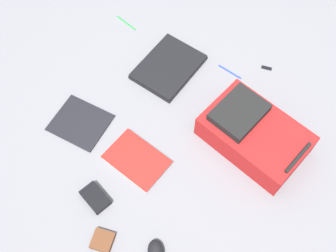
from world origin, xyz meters
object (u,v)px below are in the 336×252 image
object	(u,v)px
pen_black	(126,23)
earbud_pouch	(103,241)
laptop	(169,67)
backpack	(253,133)
book_red	(137,160)
computer_mouse	(156,251)
power_brick	(95,198)
pen_blue	(230,71)
book_comic	(80,123)
usb_stick	(267,68)

from	to	relation	value
pen_black	earbud_pouch	xyz separation A→B (m)	(1.01, 0.58, 0.01)
laptop	backpack	bearing A→B (deg)	74.13
earbud_pouch	book_red	bearing A→B (deg)	-167.60
backpack	pen_black	xyz separation A→B (m)	(-0.29, -0.88, -0.07)
laptop	computer_mouse	world-z (taller)	computer_mouse
laptop	power_brick	world-z (taller)	same
pen_blue	pen_black	bearing A→B (deg)	-89.75
book_red	pen_black	world-z (taller)	book_red
laptop	pen_black	world-z (taller)	laptop
book_red	pen_black	bearing A→B (deg)	-142.42
laptop	book_red	distance (m)	0.53
power_brick	pen_blue	size ratio (longest dim) A/B	0.93
book_comic	earbud_pouch	xyz separation A→B (m)	(0.39, 0.41, 0.00)
backpack	earbud_pouch	world-z (taller)	backpack
book_red	power_brick	size ratio (longest dim) A/B	2.30
book_red	earbud_pouch	distance (m)	0.37
pen_blue	usb_stick	bearing A→B (deg)	128.38
power_brick	earbud_pouch	distance (m)	0.18
computer_mouse	power_brick	size ratio (longest dim) A/B	0.74
computer_mouse	usb_stick	bearing A→B (deg)	-129.19
pen_blue	power_brick	bearing A→B (deg)	-11.48
power_brick	computer_mouse	bearing A→B (deg)	81.08
computer_mouse	power_brick	distance (m)	0.34
book_red	laptop	bearing A→B (deg)	-164.14
pen_blue	usb_stick	xyz separation A→B (m)	(-0.12, 0.15, -0.00)
earbud_pouch	pen_black	bearing A→B (deg)	-150.28
computer_mouse	pen_black	xyz separation A→B (m)	(-0.94, -0.78, -0.01)
laptop	pen_black	xyz separation A→B (m)	(-0.14, -0.35, -0.01)
power_brick	pen_blue	xyz separation A→B (m)	(-0.89, 0.18, -0.01)
backpack	laptop	size ratio (longest dim) A/B	1.42
backpack	power_brick	distance (m)	0.74
earbud_pouch	pen_blue	bearing A→B (deg)	177.29
book_comic	earbud_pouch	world-z (taller)	earbud_pouch
book_comic	usb_stick	distance (m)	0.96
computer_mouse	pen_black	distance (m)	1.22
pen_black	pen_blue	size ratio (longest dim) A/B	1.05
usb_stick	book_red	bearing A→B (deg)	-19.85
laptop	earbud_pouch	size ratio (longest dim) A/B	4.20
backpack	book_comic	world-z (taller)	backpack
laptop	book_comic	size ratio (longest dim) A/B	1.34
computer_mouse	earbud_pouch	world-z (taller)	computer_mouse
book_comic	power_brick	size ratio (longest dim) A/B	2.10
computer_mouse	pen_blue	xyz separation A→B (m)	(-0.94, -0.16, -0.01)
book_red	power_brick	distance (m)	0.24
book_red	usb_stick	bearing A→B (deg)	160.15
backpack	pen_blue	bearing A→B (deg)	-138.77
book_red	pen_black	distance (m)	0.82
pen_black	usb_stick	bearing A→B (deg)	98.81
backpack	book_red	world-z (taller)	backpack
laptop	book_comic	world-z (taller)	laptop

